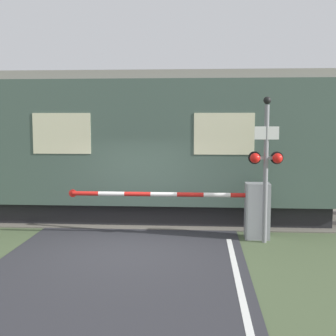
# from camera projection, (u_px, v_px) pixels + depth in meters

# --- Properties ---
(ground_plane) EXTENTS (80.00, 80.00, 0.00)m
(ground_plane) POSITION_uv_depth(u_px,v_px,m) (129.00, 249.00, 10.66)
(ground_plane) COLOR #475638
(track_bed) EXTENTS (36.00, 3.20, 0.13)m
(track_bed) POSITION_uv_depth(u_px,v_px,m) (146.00, 217.00, 14.09)
(track_bed) COLOR #666056
(track_bed) RESTS_ON ground_plane
(train) EXTENTS (15.85, 2.78, 4.26)m
(train) POSITION_uv_depth(u_px,v_px,m) (76.00, 145.00, 14.01)
(train) COLOR black
(train) RESTS_ON ground_plane
(crossing_barrier) EXTENTS (5.04, 0.44, 1.39)m
(crossing_barrier) POSITION_uv_depth(u_px,v_px,m) (244.00, 209.00, 11.58)
(crossing_barrier) COLOR gray
(crossing_barrier) RESTS_ON ground_plane
(signal_post) EXTENTS (0.82, 0.26, 3.48)m
(signal_post) POSITION_uv_depth(u_px,v_px,m) (266.00, 161.00, 11.05)
(signal_post) COLOR gray
(signal_post) RESTS_ON ground_plane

